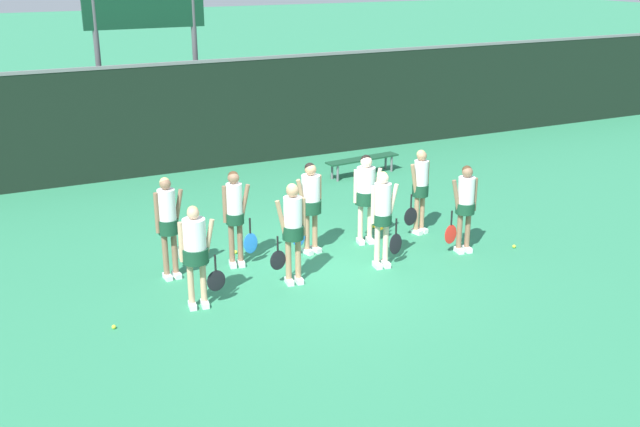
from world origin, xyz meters
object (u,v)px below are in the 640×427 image
object	(u,v)px
player_2	(383,212)
tennis_ball_2	(203,251)
player_5	(235,211)
player_8	(420,186)
player_1	(293,225)
player_7	(366,191)
scoreboard	(146,24)
tennis_ball_1	(373,227)
tennis_ball_3	(514,246)
tennis_ball_0	(236,252)
tennis_ball_4	(114,327)
bench_courtside	(362,160)
player_3	(465,202)
player_0	(196,248)
player_6	(310,200)
player_4	(168,220)

from	to	relation	value
player_2	tennis_ball_2	xyz separation A→B (m)	(-2.67, 2.06, -1.00)
player_5	player_8	world-z (taller)	player_5
player_1	player_7	world-z (taller)	player_1
scoreboard	tennis_ball_1	world-z (taller)	scoreboard
player_7	tennis_ball_3	size ratio (longest dim) A/B	26.15
player_8	tennis_ball_0	xyz separation A→B (m)	(-3.70, 0.58, -0.96)
tennis_ball_4	scoreboard	bearing A→B (deg)	71.48
player_1	player_2	distance (m)	1.71
player_7	tennis_ball_4	size ratio (longest dim) A/B	27.04
player_5	player_7	bearing A→B (deg)	10.78
bench_courtside	player_3	xyz separation A→B (m)	(-0.88, -5.38, 0.59)
player_7	scoreboard	bearing A→B (deg)	117.84
player_7	tennis_ball_1	bearing A→B (deg)	60.46
tennis_ball_0	player_7	bearing A→B (deg)	-13.09
player_0	player_8	size ratio (longest dim) A/B	0.98
player_2	player_5	xyz separation A→B (m)	(-2.31, 1.20, -0.00)
player_0	tennis_ball_0	size ratio (longest dim) A/B	24.08
tennis_ball_3	bench_courtside	bearing A→B (deg)	91.20
bench_courtside	tennis_ball_1	distance (m)	3.95
tennis_ball_0	tennis_ball_3	distance (m)	5.31
player_1	player_6	size ratio (longest dim) A/B	1.01
player_5	tennis_ball_0	bearing A→B (deg)	84.28
tennis_ball_4	player_8	bearing A→B (deg)	12.60
tennis_ball_2	tennis_ball_3	size ratio (longest dim) A/B	1.01
player_3	tennis_ball_4	world-z (taller)	player_3
tennis_ball_1	tennis_ball_4	xyz separation A→B (m)	(-5.69, -2.06, -0.00)
player_3	player_4	world-z (taller)	player_4
bench_courtside	player_8	distance (m)	4.33
tennis_ball_4	player_4	bearing A→B (deg)	48.23
player_2	tennis_ball_1	size ratio (longest dim) A/B	25.01
scoreboard	player_7	size ratio (longest dim) A/B	2.73
player_2	tennis_ball_3	world-z (taller)	player_2
player_0	player_4	world-z (taller)	player_4
player_0	tennis_ball_3	world-z (taller)	player_0
tennis_ball_0	player_4	bearing A→B (deg)	-158.50
player_1	player_4	bearing A→B (deg)	155.34
player_1	tennis_ball_4	size ratio (longest dim) A/B	27.13
tennis_ball_2	tennis_ball_1	bearing A→B (deg)	-4.44
player_3	tennis_ball_1	size ratio (longest dim) A/B	23.75
player_4	player_6	bearing A→B (deg)	-4.23
player_7	bench_courtside	bearing A→B (deg)	72.49
player_7	tennis_ball_3	xyz separation A→B (m)	(2.41, -1.53, -1.01)
player_2	tennis_ball_1	xyz separation A→B (m)	(0.87, 1.79, -0.99)
tennis_ball_4	player_7	bearing A→B (deg)	15.54
player_1	tennis_ball_0	size ratio (longest dim) A/B	25.17
player_7	tennis_ball_1	size ratio (longest dim) A/B	24.89
player_1	tennis_ball_0	bearing A→B (deg)	111.89
player_2	player_7	bearing A→B (deg)	82.11
bench_courtside	tennis_ball_0	size ratio (longest dim) A/B	29.49
player_0	player_8	distance (m)	5.16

